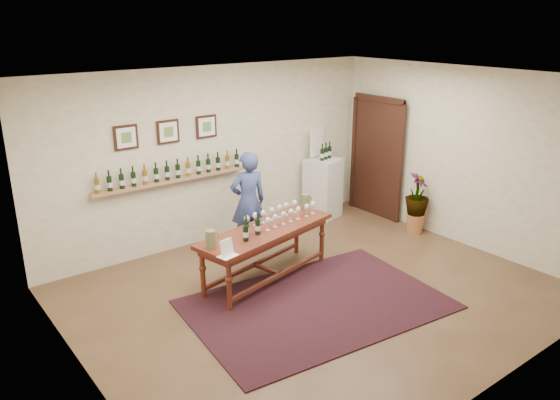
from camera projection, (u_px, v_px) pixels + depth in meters
ground at (317, 294)px, 7.25m from camera, size 6.00×6.00×0.00m
room_shell at (339, 160)px, 9.50m from camera, size 6.00×6.00×6.00m
rug at (317, 304)px, 6.96m from camera, size 3.39×2.45×0.02m
tasting_table at (266, 236)px, 7.47m from camera, size 2.21×1.10×0.75m
table_glasses at (277, 216)px, 7.62m from camera, size 1.46×0.51×0.20m
table_bottles at (249, 225)px, 7.10m from camera, size 0.35×0.27×0.33m
pitcher_left at (211, 239)px, 6.77m from camera, size 0.19×0.19×0.24m
pitcher_right at (305, 202)px, 8.16m from camera, size 0.18×0.18×0.23m
menu_card at (227, 248)px, 6.56m from camera, size 0.26×0.21×0.21m
display_pedestal at (323, 188)px, 9.89m from camera, size 0.66×0.66×1.08m
pedestal_bottles at (326, 152)px, 9.67m from camera, size 0.28×0.14×0.27m
info_sign at (317, 142)px, 9.75m from camera, size 0.40×0.13×0.56m
potted_plant at (417, 203)px, 9.13m from camera, size 0.66×0.66×0.90m
person at (248, 202)px, 8.39m from camera, size 0.65×0.50×1.58m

